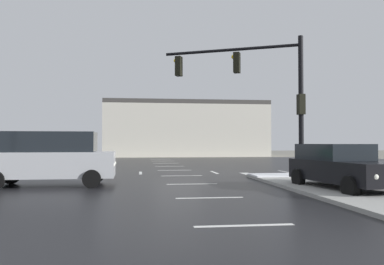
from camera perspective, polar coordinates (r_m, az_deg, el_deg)
ground_plane at (r=21.89m, az=-2.02°, el=-5.75°), size 120.00×120.00×0.00m
road_asphalt at (r=21.88m, az=-2.02°, el=-5.73°), size 44.00×44.00×0.02m
snow_strip_curbside at (r=19.13m, az=14.31°, el=-5.82°), size 4.00×1.60×0.06m
lane_markings at (r=20.67m, az=1.69°, el=-5.94°), size 36.15×36.15×0.01m
traffic_signal_mast at (r=18.83m, az=9.63°, el=6.86°), size 5.95×2.99×6.26m
strip_building_background at (r=49.96m, az=-0.98°, el=0.47°), size 19.43×8.00×6.64m
sedan_black at (r=14.54m, az=20.43°, el=-4.47°), size 2.42×4.68×1.58m
suv_silver at (r=16.09m, az=-19.45°, el=-3.34°), size 4.88×2.27×2.03m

